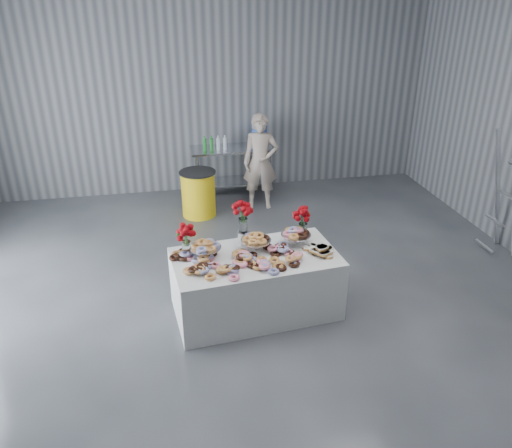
{
  "coord_description": "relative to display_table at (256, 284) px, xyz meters",
  "views": [
    {
      "loc": [
        -0.94,
        -4.54,
        3.59
      ],
      "look_at": [
        0.11,
        0.83,
        0.94
      ],
      "focal_mm": 35.0,
      "sensor_mm": 36.0,
      "label": 1
    }
  ],
  "objects": [
    {
      "name": "danish_pile",
      "position": [
        0.76,
        -0.08,
        0.43
      ],
      "size": [
        0.48,
        0.48,
        0.11
      ],
      "primitive_type": null,
      "color": "silver",
      "rests_on": "display_table"
    },
    {
      "name": "room_walls",
      "position": [
        -0.29,
        -0.31,
        2.26
      ],
      "size": [
        8.04,
        9.04,
        4.02
      ],
      "color": "gray",
      "rests_on": "ground"
    },
    {
      "name": "bouquet_right",
      "position": [
        0.67,
        0.37,
        0.67
      ],
      "size": [
        0.26,
        0.26,
        0.42
      ],
      "color": "white",
      "rests_on": "display_table"
    },
    {
      "name": "display_table",
      "position": [
        0.0,
        0.0,
        0.0
      ],
      "size": [
        1.99,
        1.18,
        0.75
      ],
      "primitive_type": "cube",
      "rotation": [
        0.0,
        0.0,
        0.1
      ],
      "color": "white",
      "rests_on": "ground"
    },
    {
      "name": "cake_stand_left",
      "position": [
        -0.56,
        0.1,
        0.52
      ],
      "size": [
        0.36,
        0.36,
        0.17
      ],
      "color": "silver",
      "rests_on": "display_table"
    },
    {
      "name": "stepladder",
      "position": [
        3.74,
        0.76,
        0.54
      ],
      "size": [
        0.62,
        0.46,
        1.84
      ],
      "primitive_type": null,
      "rotation": [
        0.0,
        -0.21,
        0.0
      ],
      "color": "silver",
      "rests_on": "ground"
    },
    {
      "name": "cake_stand_right",
      "position": [
        0.53,
        0.2,
        0.52
      ],
      "size": [
        0.36,
        0.36,
        0.17
      ],
      "color": "silver",
      "rests_on": "display_table"
    },
    {
      "name": "person",
      "position": [
        0.68,
        3.05,
        0.45
      ],
      "size": [
        0.66,
        0.49,
        1.65
      ],
      "primitive_type": "imported",
      "rotation": [
        0.0,
        0.0,
        -0.17
      ],
      "color": "#CC8C93",
      "rests_on": "ground"
    },
    {
      "name": "cake_stand_mid",
      "position": [
        0.04,
        0.15,
        0.52
      ],
      "size": [
        0.36,
        0.36,
        0.17
      ],
      "color": "silver",
      "rests_on": "display_table"
    },
    {
      "name": "donut_mounds",
      "position": [
        0.0,
        -0.05,
        0.42
      ],
      "size": [
        1.87,
        0.97,
        0.09
      ],
      "primitive_type": null,
      "rotation": [
        0.0,
        0.0,
        0.1
      ],
      "color": "#D6804E",
      "rests_on": "display_table"
    },
    {
      "name": "trash_barrel",
      "position": [
        -0.41,
        2.9,
        0.02
      ],
      "size": [
        0.61,
        0.61,
        0.78
      ],
      "rotation": [
        0.0,
        0.0,
        0.22
      ],
      "color": "yellow",
      "rests_on": "ground"
    },
    {
      "name": "ground",
      "position": [
        -0.01,
        -0.38,
        -0.38
      ],
      "size": [
        9.0,
        9.0,
        0.0
      ],
      "primitive_type": "plane",
      "color": "#36383D",
      "rests_on": "ground"
    },
    {
      "name": "bouquet_center",
      "position": [
        -0.08,
        0.34,
        0.75
      ],
      "size": [
        0.26,
        0.26,
        0.57
      ],
      "color": "silver",
      "rests_on": "display_table"
    },
    {
      "name": "bouquet_left",
      "position": [
        -0.77,
        0.18,
        0.67
      ],
      "size": [
        0.26,
        0.26,
        0.42
      ],
      "color": "white",
      "rests_on": "display_table"
    },
    {
      "name": "prep_table",
      "position": [
        0.29,
        3.72,
        0.24
      ],
      "size": [
        1.5,
        0.6,
        0.9
      ],
      "color": "silver",
      "rests_on": "ground"
    },
    {
      "name": "water_jug",
      "position": [
        0.79,
        3.72,
        0.77
      ],
      "size": [
        0.28,
        0.28,
        0.55
      ],
      "color": "#4573EC",
      "rests_on": "prep_table"
    },
    {
      "name": "drink_bottles",
      "position": [
        -0.03,
        3.62,
        0.66
      ],
      "size": [
        0.54,
        0.08,
        0.27
      ],
      "primitive_type": null,
      "color": "#268C33",
      "rests_on": "prep_table"
    }
  ]
}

